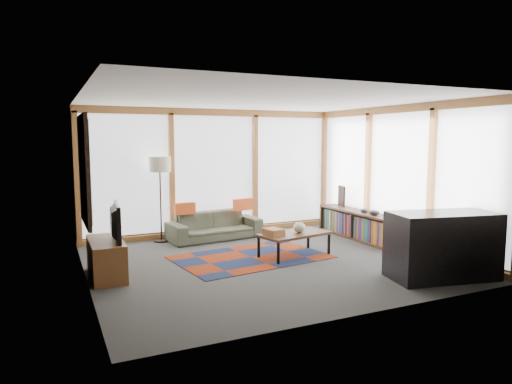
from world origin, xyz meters
name	(u,v)px	position (x,y,z in m)	size (l,w,h in m)	color
ground	(266,261)	(0.00, 0.00, 0.00)	(5.50, 5.50, 0.00)	#2F2E2C
room_envelope	(278,165)	(0.49, 0.56, 1.54)	(5.52, 5.02, 2.62)	#3B312B
rug	(251,257)	(-0.13, 0.34, 0.01)	(2.48, 1.59, 0.01)	maroon
sofa	(215,226)	(-0.19, 1.95, 0.27)	(1.85, 0.73, 0.54)	#3D3F2D
pillow_left	(185,208)	(-0.79, 1.97, 0.65)	(0.41, 0.12, 0.22)	#DE5222
pillow_right	(243,204)	(0.43, 1.96, 0.66)	(0.44, 0.13, 0.24)	#DE5222
floor_lamp	(161,199)	(-1.21, 2.18, 0.83)	(0.42, 0.42, 1.65)	black
coffee_table	(294,244)	(0.59, 0.11, 0.20)	(1.21, 0.60, 0.40)	#382013
book_stack	(273,232)	(0.19, 0.12, 0.45)	(0.25, 0.31, 0.10)	brown
vase	(299,227)	(0.68, 0.10, 0.49)	(0.21, 0.21, 0.18)	beige
bookshelf	(359,225)	(2.43, 0.76, 0.28)	(0.41, 2.23, 0.56)	#382013
bowl_a	(374,213)	(2.40, 0.26, 0.61)	(0.20, 0.20, 0.10)	black
bowl_b	(364,211)	(2.42, 0.59, 0.60)	(0.15, 0.15, 0.08)	black
shelf_picture	(342,196)	(2.56, 1.55, 0.77)	(0.04, 0.33, 0.43)	black
tv_console	(106,259)	(-2.47, 0.21, 0.27)	(0.45, 1.09, 0.54)	brown
television	(111,222)	(-2.39, 0.20, 0.81)	(0.92, 0.12, 0.53)	black
bar_counter	(443,245)	(1.89, -1.86, 0.48)	(1.50, 0.70, 0.95)	black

